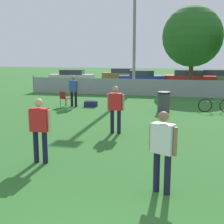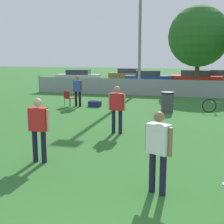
% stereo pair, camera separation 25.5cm
% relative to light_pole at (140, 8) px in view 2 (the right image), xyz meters
% --- Properties ---
extents(fence_backline, '(19.39, 0.07, 1.21)m').
position_rel_light_pole_xyz_m(fence_backline, '(2.58, -1.37, -5.23)').
color(fence_backline, gray).
rests_on(fence_backline, ground_plane).
extents(light_pole, '(0.90, 0.36, 9.99)m').
position_rel_light_pole_xyz_m(light_pole, '(0.00, 0.00, 0.00)').
color(light_pole, gray).
rests_on(light_pole, ground_plane).
extents(tree_near_pole, '(4.37, 4.37, 6.17)m').
position_rel_light_pole_xyz_m(tree_near_pole, '(3.93, 2.09, -1.81)').
color(tree_near_pole, '#4C331E').
rests_on(tree_near_pole, ground_plane).
extents(player_defender_red, '(0.60, 0.22, 1.64)m').
position_rel_light_pole_xyz_m(player_defender_red, '(0.12, -14.95, -4.83)').
color(player_defender_red, '#191933').
rests_on(player_defender_red, ground_plane).
extents(player_thrower_red, '(0.60, 0.24, 1.64)m').
position_rel_light_pole_xyz_m(player_thrower_red, '(1.30, -11.59, -4.83)').
color(player_thrower_red, '#191933').
rests_on(player_thrower_red, ground_plane).
extents(player_receiver_white, '(0.55, 0.39, 1.64)m').
position_rel_light_pole_xyz_m(player_receiver_white, '(3.23, -16.00, -4.83)').
color(player_receiver_white, '#191933').
rests_on(player_receiver_white, ground_plane).
extents(spectator_in_blue, '(0.58, 0.27, 1.62)m').
position_rel_light_pole_xyz_m(spectator_in_blue, '(-2.06, -6.62, -4.85)').
color(spectator_in_blue, black).
rests_on(spectator_in_blue, ground_plane).
extents(folding_chair_sideline, '(0.60, 0.60, 0.82)m').
position_rel_light_pole_xyz_m(folding_chair_sideline, '(-2.52, -6.76, -5.30)').
color(folding_chair_sideline, '#333338').
rests_on(folding_chair_sideline, ground_plane).
extents(bicycle_sideline, '(1.63, 0.44, 0.70)m').
position_rel_light_pole_xyz_m(bicycle_sideline, '(5.03, -6.63, -5.45)').
color(bicycle_sideline, black).
rests_on(bicycle_sideline, ground_plane).
extents(trash_bin, '(0.61, 0.61, 0.96)m').
position_rel_light_pole_xyz_m(trash_bin, '(2.62, -7.05, -5.30)').
color(trash_bin, '#3F3F44').
rests_on(trash_bin, ground_plane).
extents(gear_bag_sideline, '(0.64, 0.35, 0.32)m').
position_rel_light_pole_xyz_m(gear_bag_sideline, '(-1.20, -6.44, -5.64)').
color(gear_bag_sideline, navy).
rests_on(gear_bag_sideline, ground_plane).
extents(parked_car_silver, '(4.29, 2.37, 1.30)m').
position_rel_light_pole_xyz_m(parked_car_silver, '(-6.92, 6.08, -5.13)').
color(parked_car_silver, black).
rests_on(parked_car_silver, ground_plane).
extents(parked_car_tan, '(4.12, 1.96, 1.27)m').
position_rel_light_pole_xyz_m(parked_car_tan, '(-2.97, 10.47, -5.15)').
color(parked_car_tan, black).
rests_on(parked_car_tan, ground_plane).
extents(parked_car_blue, '(4.32, 2.51, 1.29)m').
position_rel_light_pole_xyz_m(parked_car_blue, '(-0.34, 6.37, -5.14)').
color(parked_car_blue, black).
rests_on(parked_car_blue, ground_plane).
extents(parked_car_red, '(4.74, 2.19, 1.35)m').
position_rel_light_pole_xyz_m(parked_car_red, '(3.86, 6.73, -5.12)').
color(parked_car_red, black).
rests_on(parked_car_red, ground_plane).
extents(parked_car_olive, '(4.59, 1.72, 1.33)m').
position_rel_light_pole_xyz_m(parked_car_olive, '(6.20, 8.19, -5.13)').
color(parked_car_olive, black).
rests_on(parked_car_olive, ground_plane).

